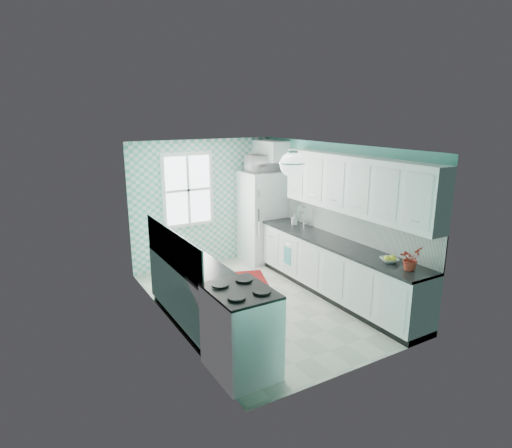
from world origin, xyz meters
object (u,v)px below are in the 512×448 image
stove (241,330)px  microwave (262,163)px  fridge (262,216)px  fruit_bowl (389,260)px  ceiling_light (292,164)px  sink (298,227)px  potted_plant (410,258)px

stove → microwave: bearing=55.6°
fridge → fruit_bowl: (0.09, -3.32, 0.05)m
fridge → microwave: 1.09m
ceiling_light → fruit_bowl: (1.20, -0.72, -1.35)m
stove → sink: (2.40, 2.22, 0.40)m
ceiling_light → potted_plant: 2.02m
ceiling_light → potted_plant: size_ratio=1.09×
sink → microwave: (-0.09, 1.11, 1.08)m
sink → fruit_bowl: (-0.00, -2.22, 0.04)m
potted_plant → microwave: (-0.09, 3.68, 0.92)m
fruit_bowl → microwave: size_ratio=0.40×
fruit_bowl → microwave: bearing=91.6°
fridge → stove: fridge is taller
fridge → potted_plant: 3.68m
ceiling_light → potted_plant: bearing=-42.0°
ceiling_light → microwave: 2.84m
ceiling_light → fruit_bowl: ceiling_light is taller
fruit_bowl → microwave: 3.49m
ceiling_light → fruit_bowl: bearing=-31.1°
potted_plant → fruit_bowl: bearing=90.0°
microwave → potted_plant: bearing=89.5°
stove → fruit_bowl: bearing=0.5°
fridge → sink: 1.11m
stove → microwave: (2.31, 3.33, 1.48)m
ceiling_light → fridge: 3.15m
potted_plant → microwave: bearing=91.4°
ceiling_light → sink: bearing=51.1°
fridge → fruit_bowl: bearing=-85.5°
ceiling_light → potted_plant: ceiling_light is taller
potted_plant → microwave: 3.79m
ceiling_light → stove: ceiling_light is taller
fridge → microwave: (0.00, 0.00, 1.09)m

